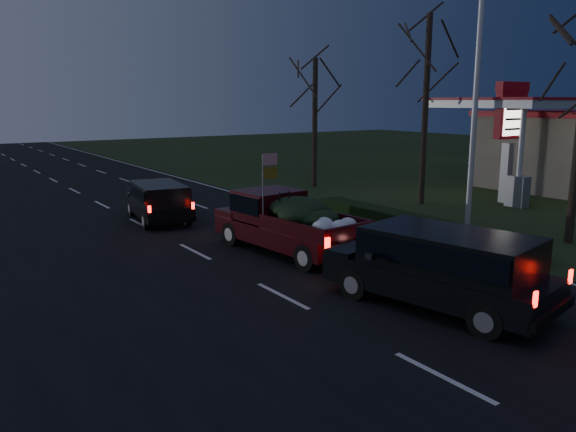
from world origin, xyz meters
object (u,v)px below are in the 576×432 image
gas_price_pylon (510,122)px  pickup_truck (287,219)px  lead_suv (159,198)px  rear_suv (444,261)px  light_pole (477,78)px

gas_price_pylon → pickup_truck: gas_price_pylon is taller
lead_suv → pickup_truck: bearing=-68.4°
pickup_truck → rear_suv: pickup_truck is taller
lead_suv → light_pole: bearing=-35.0°
gas_price_pylon → lead_suv: gas_price_pylon is taller
lead_suv → rear_suv: 12.99m
pickup_truck → lead_suv: pickup_truck is taller
gas_price_pylon → light_pole: bearing=-155.3°
light_pole → lead_suv: (-8.63, 8.15, -4.55)m
gas_price_pylon → rear_suv: (-13.37, -7.71, -2.65)m
light_pole → rear_suv: 9.41m
pickup_truck → light_pole: bearing=-16.3°
pickup_truck → gas_price_pylon: bearing=1.7°
pickup_truck → lead_suv: bearing=98.2°
light_pole → pickup_truck: light_pole is taller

